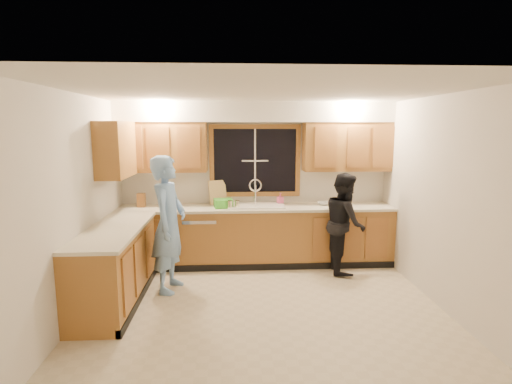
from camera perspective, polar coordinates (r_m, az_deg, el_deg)
floor at (r=4.91m, az=1.13°, el=-16.38°), size 4.20×4.20×0.00m
ceiling at (r=4.44m, az=1.23°, el=14.13°), size 4.20×4.20×0.00m
wall_back at (r=6.38m, az=-0.14°, el=1.36°), size 4.20×0.00×4.20m
wall_left at (r=4.83m, az=-24.54°, el=-2.00°), size 0.00×3.80×3.80m
wall_right at (r=5.12m, az=25.32°, el=-1.46°), size 0.00×3.80×3.80m
base_cabinets_back at (r=6.25m, az=0.01°, el=-6.39°), size 4.20×0.60×0.88m
base_cabinets_left at (r=5.25m, az=-19.46°, el=-9.97°), size 0.60×1.90×0.88m
countertop_back at (r=6.13m, az=0.02°, el=-2.28°), size 4.20×0.63×0.04m
countertop_left at (r=5.12m, az=-19.57°, el=-5.10°), size 0.63×1.90×0.04m
upper_cabinets_left at (r=6.25m, az=-13.30°, el=6.25°), size 1.35×0.33×0.75m
upper_cabinets_right at (r=6.41m, az=12.85°, el=6.33°), size 1.35×0.33×0.75m
upper_cabinets_return at (r=5.77m, az=-19.38°, el=5.76°), size 0.33×0.90×0.75m
soffit at (r=6.15m, az=-0.06°, el=11.34°), size 4.20×0.35×0.30m
window_frame at (r=6.34m, az=-0.14°, el=4.49°), size 1.44×0.03×1.14m
sink at (r=6.16m, az=0.01°, el=-2.57°), size 0.86×0.52×0.57m
dishwasher at (r=6.26m, az=-7.83°, el=-6.74°), size 0.60×0.56×0.82m
stove at (r=4.74m, az=-21.40°, el=-12.06°), size 0.58×0.75×0.90m
man at (r=5.29m, az=-12.36°, el=-4.48°), size 0.53×0.71×1.77m
woman at (r=6.02m, az=12.55°, el=-4.29°), size 0.61×0.76×1.47m
knife_block at (r=6.33m, az=-16.07°, el=-1.12°), size 0.12×0.10×0.21m
cutting_board at (r=6.32m, az=-5.51°, el=-0.05°), size 0.30×0.21×0.37m
dish_crate at (r=6.08m, az=-4.69°, el=-1.61°), size 0.31×0.29×0.13m
soap_bottle at (r=6.29m, az=3.48°, el=-0.97°), size 0.11×0.11×0.19m
bowl at (r=6.34m, az=9.60°, el=-1.62°), size 0.24×0.24×0.05m
can_left at (r=5.94m, az=-3.74°, el=-1.84°), size 0.08×0.08×0.13m
can_right at (r=6.01m, az=-2.70°, el=-1.75°), size 0.08×0.08×0.12m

